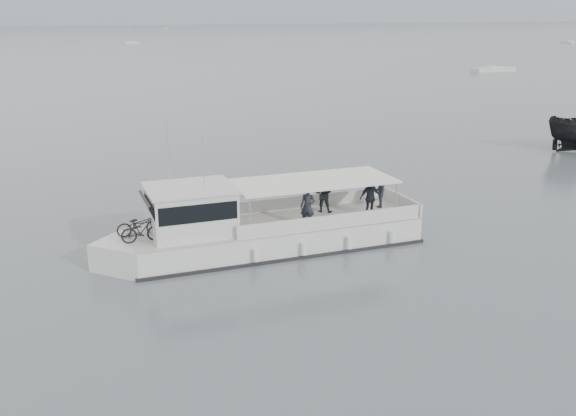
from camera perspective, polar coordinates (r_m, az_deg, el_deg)
ground at (r=24.94m, az=-9.23°, el=-4.64°), size 1400.00×1400.00×0.00m
tour_boat at (r=25.31m, az=-3.43°, el=-1.93°), size 13.25×4.78×5.51m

